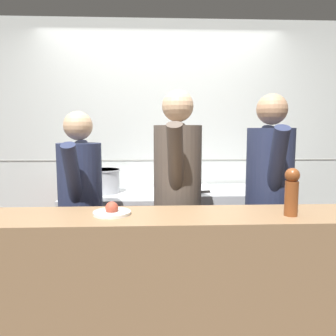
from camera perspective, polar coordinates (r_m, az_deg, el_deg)
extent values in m
plane|color=#383333|center=(2.65, -0.45, -27.20)|extent=(14.00, 14.00, 0.00)
cube|color=silver|center=(3.51, -1.28, 3.86)|extent=(8.00, 0.06, 2.60)
cube|color=gray|center=(3.49, -1.26, 1.37)|extent=(8.00, 0.00, 0.01)
cube|color=maroon|center=(3.30, -9.28, -12.12)|extent=(0.89, 0.70, 0.83)
cube|color=#B7BABF|center=(3.19, -9.43, -4.72)|extent=(0.91, 0.71, 0.04)
cube|color=#B7BABF|center=(2.97, -10.07, -13.05)|extent=(0.80, 0.03, 0.10)
cube|color=#B7BABF|center=(3.34, 9.62, -11.28)|extent=(1.18, 0.65, 0.90)
cube|color=black|center=(3.22, 10.68, -19.72)|extent=(1.16, 0.04, 0.10)
cube|color=#93704C|center=(2.13, 4.16, -20.87)|extent=(2.96, 0.45, 0.98)
cylinder|color=#B7BABF|center=(3.21, -11.05, -2.24)|extent=(0.29, 0.29, 0.23)
cylinder|color=#B7BABF|center=(3.20, -11.09, -0.33)|extent=(0.31, 0.31, 0.01)
cone|color=#B7BABF|center=(3.16, 6.45, -3.17)|extent=(0.28, 0.28, 0.07)
cube|color=#B7BABF|center=(3.09, 9.28, -4.09)|extent=(0.24, 0.08, 0.01)
cube|color=black|center=(3.03, 6.30, -4.14)|extent=(0.11, 0.05, 0.02)
cylinder|color=white|center=(1.97, -9.74, -7.71)|extent=(0.22, 0.22, 0.02)
sphere|color=#B24733|center=(1.96, -9.76, -6.89)|extent=(0.08, 0.08, 0.08)
cylinder|color=brown|center=(2.02, 20.68, -4.99)|extent=(0.08, 0.08, 0.20)
sphere|color=brown|center=(2.00, 20.84, -1.18)|extent=(0.08, 0.08, 0.08)
cube|color=black|center=(2.74, -14.62, -17.13)|extent=(0.28, 0.18, 0.75)
cylinder|color=#262D4C|center=(2.55, -15.09, -2.81)|extent=(0.33, 0.33, 0.62)
sphere|color=#D8AD84|center=(2.51, -15.40, 7.11)|extent=(0.21, 0.21, 0.21)
cylinder|color=#262D4C|center=(2.72, -14.24, -0.62)|extent=(0.10, 0.31, 0.52)
cylinder|color=#262D4C|center=(2.35, -16.17, -1.83)|extent=(0.10, 0.31, 0.52)
cube|color=black|center=(2.67, 1.62, -16.80)|extent=(0.33, 0.24, 0.83)
cylinder|color=brown|center=(2.46, 1.68, -0.51)|extent=(0.41, 0.41, 0.68)
sphere|color=#D8AD84|center=(2.45, 1.72, 10.73)|extent=(0.23, 0.23, 0.23)
cylinder|color=brown|center=(2.66, 1.98, 1.78)|extent=(0.15, 0.35, 0.57)
cylinder|color=brown|center=(2.24, 1.33, 0.84)|extent=(0.15, 0.35, 0.57)
cube|color=black|center=(2.80, 16.74, -16.00)|extent=(0.32, 0.23, 0.81)
cylinder|color=#262D4C|center=(2.61, 17.29, -0.74)|extent=(0.40, 0.40, 0.67)
sphere|color=tan|center=(2.59, 17.67, 9.72)|extent=(0.23, 0.23, 0.23)
cylinder|color=#262D4C|center=(2.81, 16.46, 1.42)|extent=(0.15, 0.35, 0.56)
cylinder|color=#262D4C|center=(2.40, 18.40, 0.49)|extent=(0.15, 0.35, 0.56)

